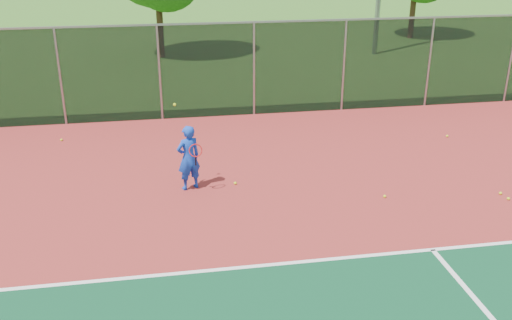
{
  "coord_description": "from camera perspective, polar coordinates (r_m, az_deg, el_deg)",
  "views": [
    {
      "loc": [
        -2.94,
        -5.78,
        5.82
      ],
      "look_at": [
        -1.12,
        5.0,
        1.3
      ],
      "focal_mm": 40.0,
      "sensor_mm": 36.0,
      "label": 1
    }
  ],
  "objects": [
    {
      "name": "court_apron",
      "position": [
        10.15,
        9.31,
        -12.82
      ],
      "size": [
        30.0,
        20.0,
        0.02
      ],
      "primitive_type": "cube",
      "color": "maroon",
      "rests_on": "ground"
    },
    {
      "name": "fence_back",
      "position": [
        18.52,
        -0.2,
        9.17
      ],
      "size": [
        30.0,
        0.06,
        3.03
      ],
      "color": "black",
      "rests_on": "court_apron"
    },
    {
      "name": "tennis_player",
      "position": [
        13.35,
        -6.76,
        0.24
      ],
      "size": [
        0.67,
        0.7,
        2.09
      ],
      "color": "#143FBE",
      "rests_on": "court_apron"
    },
    {
      "name": "practice_ball_0",
      "position": [
        13.76,
        -2.09,
        -2.33
      ],
      "size": [
        0.07,
        0.07,
        0.07
      ],
      "primitive_type": "sphere",
      "color": "#CFE01A",
      "rests_on": "court_apron"
    },
    {
      "name": "practice_ball_1",
      "position": [
        13.43,
        12.74,
        -3.56
      ],
      "size": [
        0.07,
        0.07,
        0.07
      ],
      "primitive_type": "sphere",
      "color": "#CFE01A",
      "rests_on": "court_apron"
    },
    {
      "name": "practice_ball_2",
      "position": [
        14.21,
        23.92,
        -3.55
      ],
      "size": [
        0.07,
        0.07,
        0.07
      ],
      "primitive_type": "sphere",
      "color": "#CFE01A",
      "rests_on": "court_apron"
    },
    {
      "name": "practice_ball_4",
      "position": [
        17.74,
        18.57,
        2.29
      ],
      "size": [
        0.07,
        0.07,
        0.07
      ],
      "primitive_type": "sphere",
      "color": "#CFE01A",
      "rests_on": "court_apron"
    },
    {
      "name": "practice_ball_5",
      "position": [
        17.46,
        -18.88,
        1.92
      ],
      "size": [
        0.07,
        0.07,
        0.07
      ],
      "primitive_type": "sphere",
      "color": "#CFE01A",
      "rests_on": "court_apron"
    },
    {
      "name": "practice_ball_6",
      "position": [
        14.42,
        23.26,
        -3.07
      ],
      "size": [
        0.07,
        0.07,
        0.07
      ],
      "primitive_type": "sphere",
      "color": "#CFE01A",
      "rests_on": "court_apron"
    }
  ]
}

